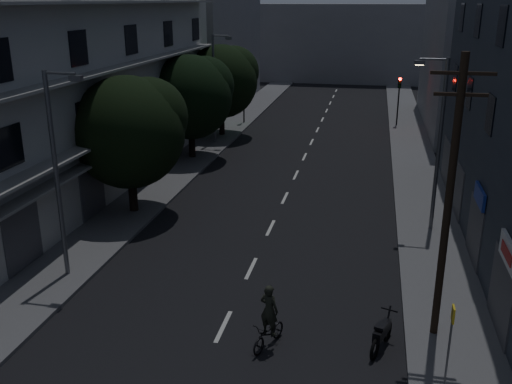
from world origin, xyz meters
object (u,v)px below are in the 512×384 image
(bus_stop_sign, at_px, (451,332))
(cyclist, at_px, (269,326))
(utility_pole, at_px, (449,197))
(motorcycle, at_px, (382,335))

(bus_stop_sign, height_order, cyclist, bus_stop_sign)
(utility_pole, height_order, cyclist, utility_pole)
(bus_stop_sign, height_order, motorcycle, bus_stop_sign)
(bus_stop_sign, distance_m, motorcycle, 2.85)
(motorcycle, distance_m, cyclist, 3.57)
(utility_pole, bearing_deg, cyclist, -162.20)
(motorcycle, height_order, cyclist, cyclist)
(bus_stop_sign, bearing_deg, cyclist, 167.92)
(utility_pole, relative_size, cyclist, 4.14)
(cyclist, bearing_deg, utility_pole, 39.77)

